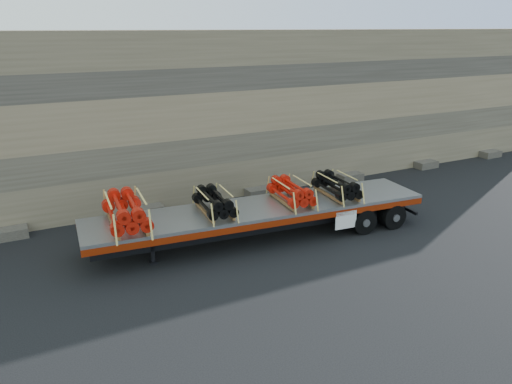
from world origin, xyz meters
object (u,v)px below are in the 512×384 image
Objects in this scene: trailer at (260,222)px; bundle_rear at (337,186)px; bundle_midrear at (291,192)px; bundle_front at (126,212)px; bundle_midfront at (214,203)px.

trailer is 5.98× the size of bundle_rear.
bundle_midrear is at bearing -0.00° from trailer.
bundle_front is 1.22× the size of bundle_rear.
bundle_front is 1.23× the size of bundle_midfront.
bundle_midfront is 0.99× the size of bundle_rear.
bundle_midrear is at bearing 0.00° from bundle_midfront.
bundle_midrear reaches higher than bundle_midfront.
bundle_midrear is at bearing 0.00° from bundle_front.
trailer is at bearing 0.00° from bundle_midfront.
bundle_rear reaches higher than bundle_midfront.
bundle_front is at bearing -180.00° from bundle_midrear.
trailer is 5.92× the size of bundle_midrear.
bundle_midrear reaches higher than bundle_rear.
bundle_midrear is (2.84, -0.26, 0.01)m from bundle_midfront.
bundle_rear is at bearing 0.00° from bundle_front.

